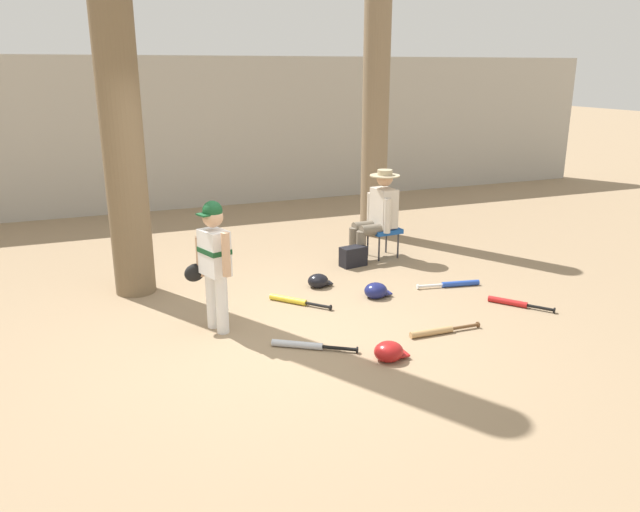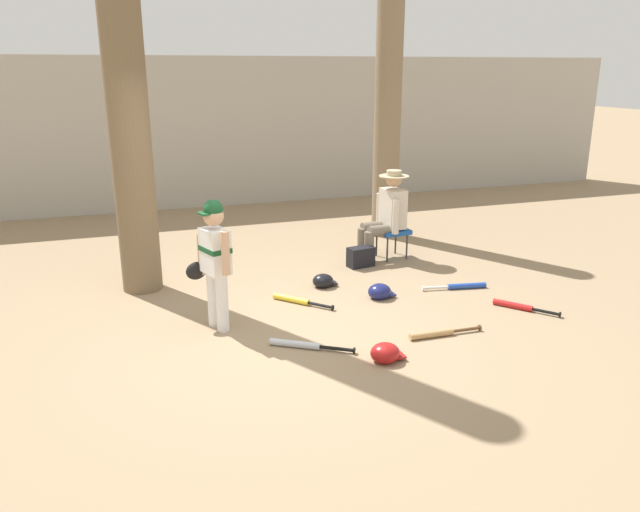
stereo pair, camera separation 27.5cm
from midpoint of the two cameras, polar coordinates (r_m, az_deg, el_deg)
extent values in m
plane|color=#937A5B|center=(5.99, -4.97, -7.65)|extent=(60.00, 60.00, 0.00)
cube|color=#ADA89E|center=(11.67, -14.32, 10.86)|extent=(18.00, 0.36, 2.69)
cone|color=brown|center=(7.54, -17.58, -3.13)|extent=(0.66, 0.66, 0.27)
cylinder|color=#7F6B51|center=(9.39, 4.33, 14.86)|extent=(0.40, 0.40, 4.30)
cone|color=#7F6B51|center=(9.71, 4.05, 2.09)|extent=(0.58, 0.58, 0.24)
cylinder|color=white|center=(6.10, -10.32, -4.47)|extent=(0.12, 0.12, 0.58)
cylinder|color=white|center=(6.25, -11.16, -4.00)|extent=(0.12, 0.12, 0.58)
cube|color=white|center=(6.01, -11.01, 0.31)|extent=(0.29, 0.35, 0.44)
cube|color=#144723|center=(6.00, -11.02, 0.51)|extent=(0.30, 0.36, 0.05)
sphere|color=tan|center=(5.92, -11.20, 3.55)|extent=(0.20, 0.20, 0.20)
sphere|color=#144723|center=(5.91, -11.23, 4.12)|extent=(0.19, 0.19, 0.19)
cube|color=#144723|center=(5.87, -11.98, 3.74)|extent=(0.14, 0.16, 0.02)
cylinder|color=tan|center=(5.79, -10.02, 0.13)|extent=(0.10, 0.10, 0.42)
cylinder|color=tan|center=(6.19, -12.26, -0.05)|extent=(0.10, 0.10, 0.40)
ellipsoid|color=black|center=(6.23, -12.74, -1.52)|extent=(0.25, 0.18, 0.18)
cube|color=#194C9E|center=(8.42, 4.92, 2.41)|extent=(0.43, 0.43, 0.06)
cylinder|color=#333338|center=(8.28, 4.53, 0.79)|extent=(0.02, 0.02, 0.38)
cylinder|color=#333338|center=(8.53, 3.51, 1.30)|extent=(0.02, 0.02, 0.38)
cylinder|color=#333338|center=(8.43, 6.29, 1.04)|extent=(0.02, 0.02, 0.38)
cylinder|color=#333338|center=(8.67, 5.23, 1.53)|extent=(0.02, 0.02, 0.38)
cylinder|color=#6B6051|center=(8.19, 2.85, 0.83)|extent=(0.13, 0.13, 0.43)
cylinder|color=#6B6051|center=(8.36, 2.19, 1.18)|extent=(0.13, 0.13, 0.43)
cylinder|color=#6B6051|center=(8.23, 4.09, 2.44)|extent=(0.41, 0.18, 0.15)
cylinder|color=#6B6051|center=(8.40, 3.41, 2.75)|extent=(0.41, 0.18, 0.15)
cube|color=beige|center=(8.35, 4.98, 4.47)|extent=(0.27, 0.38, 0.52)
cylinder|color=beige|center=(8.14, 5.28, 3.70)|extent=(0.10, 0.10, 0.46)
cylinder|color=beige|center=(8.51, 3.74, 4.32)|extent=(0.10, 0.10, 0.46)
sphere|color=tan|center=(8.27, 5.05, 7.17)|extent=(0.22, 0.22, 0.22)
cylinder|color=tan|center=(8.27, 5.05, 7.40)|extent=(0.40, 0.40, 0.02)
cylinder|color=tan|center=(8.26, 5.06, 7.63)|extent=(0.20, 0.20, 0.09)
cube|color=black|center=(8.07, 2.11, -0.04)|extent=(0.37, 0.23, 0.26)
cylinder|color=#B7BCC6|center=(5.79, -3.50, -8.17)|extent=(0.44, 0.32, 0.07)
cylinder|color=black|center=(5.71, 0.45, -8.53)|extent=(0.29, 0.20, 0.03)
cylinder|color=black|center=(5.68, 2.06, -8.66)|extent=(0.04, 0.06, 0.06)
cylinder|color=#2347AD|center=(7.50, 11.82, -2.51)|extent=(0.47, 0.15, 0.07)
cylinder|color=silver|center=(7.36, 9.07, -2.74)|extent=(0.31, 0.09, 0.03)
cylinder|color=silver|center=(7.31, 7.94, -2.83)|extent=(0.02, 0.06, 0.06)
cylinder|color=tan|center=(6.11, 8.98, -6.97)|extent=(0.46, 0.08, 0.07)
cylinder|color=brown|center=(6.29, 12.01, -6.41)|extent=(0.30, 0.04, 0.03)
cylinder|color=brown|center=(6.37, 13.18, -6.19)|extent=(0.02, 0.06, 0.06)
cylinder|color=yellow|center=(6.86, -4.12, -4.05)|extent=(0.35, 0.38, 0.07)
cylinder|color=black|center=(6.69, -1.36, -4.57)|extent=(0.22, 0.24, 0.03)
cylinder|color=black|center=(6.63, -0.21, -4.78)|extent=(0.05, 0.05, 0.06)
cylinder|color=red|center=(7.05, 15.86, -4.09)|extent=(0.31, 0.37, 0.07)
cylinder|color=black|center=(6.99, 18.64, -4.56)|extent=(0.20, 0.24, 0.03)
cylinder|color=black|center=(6.96, 19.77, -4.75)|extent=(0.05, 0.05, 0.06)
ellipsoid|color=#A81919|center=(5.56, 4.94, -8.80)|extent=(0.27, 0.24, 0.18)
cube|color=#A81919|center=(5.63, 6.11, -8.96)|extent=(0.11, 0.13, 0.02)
ellipsoid|color=navy|center=(7.00, 4.05, -3.22)|extent=(0.27, 0.24, 0.18)
cube|color=navy|center=(7.07, 4.97, -3.41)|extent=(0.11, 0.13, 0.02)
ellipsoid|color=black|center=(7.31, -1.26, -2.32)|extent=(0.25, 0.23, 0.17)
cube|color=black|center=(7.37, -0.39, -2.50)|extent=(0.10, 0.12, 0.02)
camera|label=1|loc=(0.14, -91.32, -0.40)|focal=34.67mm
camera|label=2|loc=(0.14, 88.68, 0.40)|focal=34.67mm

